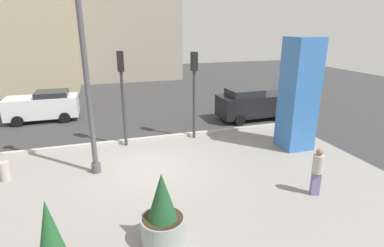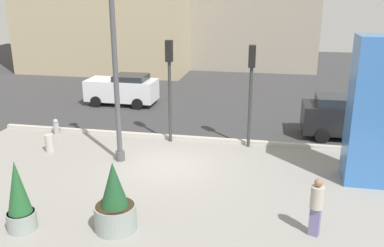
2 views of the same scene
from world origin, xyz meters
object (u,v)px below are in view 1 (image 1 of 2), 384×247
art_pillar_blue (299,95)px  traffic_light_corner (194,81)px  car_intersection (44,106)px  potted_plant_by_pillar (163,216)px  pedestrian_by_curb (317,170)px  car_curb_west (252,104)px  concrete_bollard (5,171)px  potted_plant_curbside (52,246)px  lamp_post (87,79)px  traffic_light_far_side (122,83)px

art_pillar_blue → traffic_light_corner: 4.97m
art_pillar_blue → car_intersection: art_pillar_blue is taller
potted_plant_by_pillar → pedestrian_by_curb: 5.56m
art_pillar_blue → car_curb_west: art_pillar_blue is taller
traffic_light_corner → art_pillar_blue: bearing=-32.2°
traffic_light_corner → concrete_bollard: bearing=-164.7°
art_pillar_blue → pedestrian_by_curb: (-1.93, -3.94, -1.61)m
potted_plant_curbside → lamp_post: bearing=80.0°
traffic_light_far_side → traffic_light_corner: bearing=0.2°
potted_plant_by_pillar → car_intersection: potted_plant_by_pillar is taller
traffic_light_far_side → car_intersection: size_ratio=1.10×
potted_plant_curbside → car_curb_west: potted_plant_curbside is taller
art_pillar_blue → potted_plant_by_pillar: bearing=-147.6°
lamp_post → pedestrian_by_curb: size_ratio=4.49×
lamp_post → pedestrian_by_curb: lamp_post is taller
concrete_bollard → traffic_light_far_side: 5.84m
art_pillar_blue → potted_plant_curbside: art_pillar_blue is taller
traffic_light_far_side → car_intersection: bearing=127.3°
lamp_post → art_pillar_blue: lamp_post is taller
potted_plant_by_pillar → traffic_light_corner: traffic_light_corner is taller
potted_plant_curbside → car_curb_west: (10.33, 9.97, 0.03)m
lamp_post → car_intersection: size_ratio=1.86×
lamp_post → art_pillar_blue: size_ratio=1.50×
potted_plant_by_pillar → traffic_light_corner: 8.34m
traffic_light_corner → traffic_light_far_side: bearing=-179.8°
potted_plant_curbside → car_curb_west: size_ratio=0.47×
traffic_light_corner → pedestrian_by_curb: 7.25m
traffic_light_corner → car_intersection: (-7.83, 5.69, -2.05)m
traffic_light_far_side → traffic_light_corner: (3.49, 0.01, -0.08)m
traffic_light_far_side → concrete_bollard: bearing=-154.7°
art_pillar_blue → concrete_bollard: size_ratio=6.85×
car_intersection → lamp_post: bearing=-70.6°
potted_plant_by_pillar → car_curb_west: potted_plant_by_pillar is taller
potted_plant_by_pillar → car_curb_west: 12.20m
potted_plant_by_pillar → traffic_light_corner: bearing=66.2°
traffic_light_corner → potted_plant_curbside: bearing=-126.6°
potted_plant_curbside → car_intersection: 13.73m
potted_plant_curbside → pedestrian_by_curb: (8.11, 1.31, 0.01)m
art_pillar_blue → traffic_light_far_side: size_ratio=1.14×
lamp_post → potted_plant_by_pillar: lamp_post is taller
potted_plant_by_pillar → potted_plant_curbside: potted_plant_curbside is taller
potted_plant_curbside → traffic_light_far_side: bearing=73.3°
lamp_post → car_intersection: 9.20m
lamp_post → car_curb_west: (9.40, 4.64, -2.77)m
car_curb_west → potted_plant_by_pillar: bearing=-129.3°
lamp_post → potted_plant_curbside: 6.10m
potted_plant_curbside → car_curb_west: bearing=44.0°
art_pillar_blue → traffic_light_far_side: bearing=161.1°
art_pillar_blue → lamp_post: bearing=179.5°
concrete_bollard → traffic_light_far_side: (4.69, 2.22, 2.68)m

